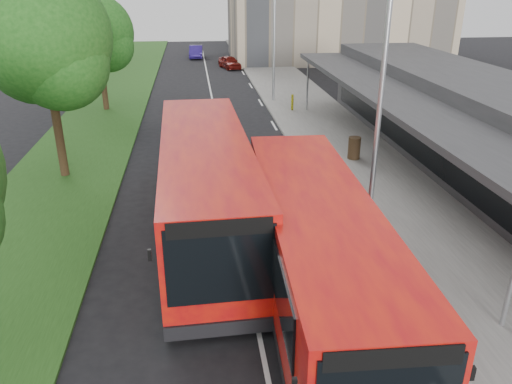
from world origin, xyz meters
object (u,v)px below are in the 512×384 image
(lamp_post_near, at_px, (378,97))
(bus_main, at_px, (317,252))
(tree_far, at_px, (98,37))
(tree_mid, at_px, (45,46))
(lamp_post_far, at_px, (273,32))
(car_near, at_px, (230,62))
(bus_second, at_px, (206,186))
(car_far, at_px, (196,52))
(bollard, at_px, (292,102))
(litter_bin, at_px, (354,148))

(lamp_post_near, height_order, bus_main, lamp_post_near)
(tree_far, bearing_deg, tree_mid, -90.00)
(lamp_post_far, bearing_deg, tree_mid, -130.68)
(car_near, bearing_deg, lamp_post_far, -98.59)
(lamp_post_near, distance_m, bus_second, 6.07)
(bus_main, height_order, car_far, bus_main)
(lamp_post_far, bearing_deg, bollard, -74.21)
(lamp_post_far, relative_size, bus_main, 0.74)
(lamp_post_near, xyz_separation_m, bollard, (0.84, 17.02, -4.07))
(litter_bin, bearing_deg, bus_second, -138.31)
(bus_second, bearing_deg, lamp_post_near, -13.53)
(lamp_post_far, distance_m, car_far, 23.02)
(tree_mid, xyz_separation_m, car_far, (6.19, 35.06, -4.86))
(tree_far, height_order, bus_main, tree_far)
(bus_second, relative_size, litter_bin, 11.31)
(bus_main, xyz_separation_m, car_far, (-2.45, 45.45, -0.90))
(lamp_post_far, bearing_deg, bus_second, -105.21)
(tree_far, distance_m, lamp_post_far, 11.17)
(bollard, bearing_deg, lamp_post_near, -92.83)
(litter_bin, xyz_separation_m, car_far, (-6.85, 34.74, -0.01))
(litter_bin, relative_size, car_near, 0.30)
(tree_mid, relative_size, bus_main, 0.79)
(bus_main, xyz_separation_m, litter_bin, (4.40, 10.71, -0.89))
(tree_far, height_order, lamp_post_near, lamp_post_near)
(tree_far, distance_m, car_near, 18.61)
(litter_bin, height_order, car_far, car_far)
(bus_main, bearing_deg, car_far, 95.18)
(bollard, bearing_deg, car_far, 102.97)
(lamp_post_far, bearing_deg, car_near, 97.16)
(tree_far, distance_m, lamp_post_near, 22.06)
(bollard, distance_m, car_near, 17.86)
(tree_far, relative_size, lamp_post_far, 0.89)
(litter_bin, distance_m, car_near, 27.56)
(lamp_post_far, xyz_separation_m, bollard, (0.84, -2.98, -4.07))
(tree_mid, relative_size, tree_far, 1.20)
(lamp_post_far, xyz_separation_m, car_near, (-1.84, 14.68, -4.13))
(lamp_post_far, distance_m, bus_main, 23.68)
(bus_second, xyz_separation_m, litter_bin, (7.05, 6.28, -1.01))
(tree_mid, height_order, lamp_post_near, tree_mid)
(tree_far, relative_size, bus_main, 0.66)
(lamp_post_far, height_order, car_near, lamp_post_far)
(car_near, bearing_deg, tree_far, -136.47)
(tree_mid, xyz_separation_m, bus_second, (5.99, -5.96, -3.83))
(bus_main, bearing_deg, tree_far, 113.19)
(tree_far, bearing_deg, lamp_post_near, -59.71)
(tree_mid, bearing_deg, lamp_post_far, 49.32)
(tree_far, relative_size, car_far, 1.80)
(tree_far, bearing_deg, lamp_post_far, 4.87)
(bus_second, bearing_deg, tree_far, 106.93)
(bus_second, xyz_separation_m, bollard, (5.98, 15.92, -1.03))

